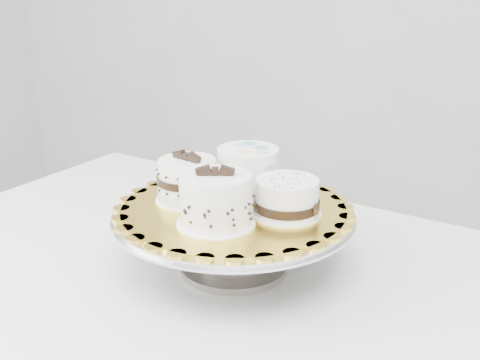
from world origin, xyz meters
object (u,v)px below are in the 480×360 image
at_px(cake_stand, 234,229).
at_px(cake_swirl, 216,201).
at_px(cake_board, 234,208).
at_px(cake_ribbon, 287,198).
at_px(table, 218,315).
at_px(cake_banded, 187,182).
at_px(cake_dots, 248,170).

relative_size(cake_stand, cake_swirl, 2.78).
height_order(cake_board, cake_ribbon, cake_ribbon).
relative_size(cake_swirl, cake_ribbon, 1.18).
bearing_deg(table, cake_swirl, -55.94).
bearing_deg(table, cake_board, 73.33).
relative_size(cake_stand, cake_board, 1.09).
distance_m(cake_stand, cake_ribbon, 0.11).
bearing_deg(cake_banded, cake_stand, 17.92).
bearing_deg(cake_swirl, cake_dots, 71.25).
distance_m(cake_board, cake_dots, 0.09).
height_order(cake_swirl, cake_dots, cake_swirl).
bearing_deg(cake_board, cake_banded, -176.58).
height_order(table, cake_board, cake_board).
relative_size(cake_stand, cake_banded, 3.40).
distance_m(cake_banded, cake_ribbon, 0.17).
bearing_deg(cake_dots, cake_ribbon, -58.94).
relative_size(cake_banded, cake_ribbon, 0.97).
bearing_deg(cake_dots, cake_swirl, -108.85).
height_order(table, cake_dots, cake_dots).
xyz_separation_m(table, cake_ribbon, (0.10, 0.04, 0.21)).
bearing_deg(cake_swirl, cake_board, 69.85).
distance_m(cake_stand, cake_banded, 0.11).
bearing_deg(table, cake_stand, 73.33).
xyz_separation_m(table, cake_stand, (0.01, 0.03, 0.15)).
bearing_deg(cake_banded, cake_swirl, -23.79).
relative_size(cake_swirl, cake_banded, 1.22).
relative_size(cake_dots, cake_ribbon, 1.16).
height_order(table, cake_banded, cake_banded).
relative_size(table, cake_banded, 11.64).
distance_m(cake_stand, cake_board, 0.04).
xyz_separation_m(cake_board, cake_dots, (-0.01, 0.08, 0.04)).
bearing_deg(table, cake_dots, 94.47).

